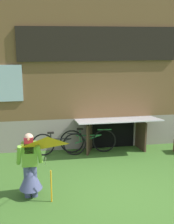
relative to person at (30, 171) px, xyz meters
The scene contains 6 objects.
ground_plane 2.21m from the person, ahead, with size 60.00×60.00×0.00m, color #386023.
log_house 5.83m from the person, 67.51° to the left, with size 7.53×5.61×5.03m.
person is the anchor object (origin of this frame).
kite 0.90m from the person, 54.95° to the right, with size 0.98×1.05×1.48m.
bicycle_green 3.05m from the person, 55.09° to the left, with size 1.78×0.21×0.81m.
bicycle_black 2.55m from the person, 71.51° to the left, with size 1.67×0.25×0.76m.
Camera 1 is at (-1.85, -6.15, 3.53)m, focal length 47.67 mm.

